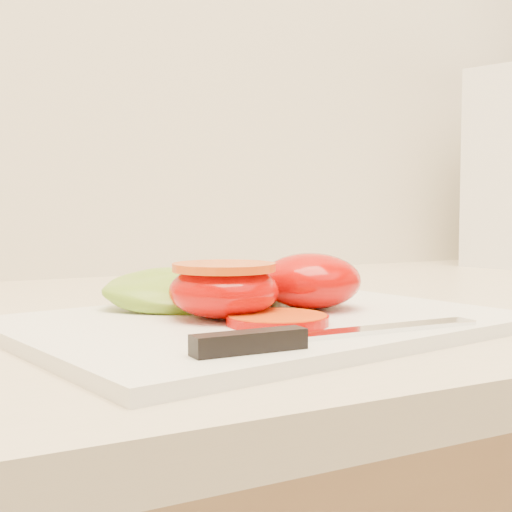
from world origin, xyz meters
name	(u,v)px	position (x,y,z in m)	size (l,w,h in m)	color
cutting_board	(262,323)	(-0.49, 1.55, 0.94)	(0.36, 0.26, 0.01)	white
tomato_half_dome	(310,281)	(-0.43, 1.57, 0.96)	(0.08, 0.08, 0.05)	#C10300
tomato_half_cut	(224,288)	(-0.52, 1.55, 0.96)	(0.08, 0.08, 0.04)	#C10300
tomato_slice_0	(277,320)	(-0.50, 1.51, 0.94)	(0.07, 0.07, 0.01)	#DC570B
lettuce_leaf_0	(192,291)	(-0.52, 1.62, 0.95)	(0.15, 0.10, 0.03)	#83AC2D
lettuce_leaf_1	(232,288)	(-0.47, 1.63, 0.95)	(0.11, 0.08, 0.02)	#83AC2D
knife	(308,336)	(-0.51, 1.44, 0.94)	(0.22, 0.04, 0.01)	silver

